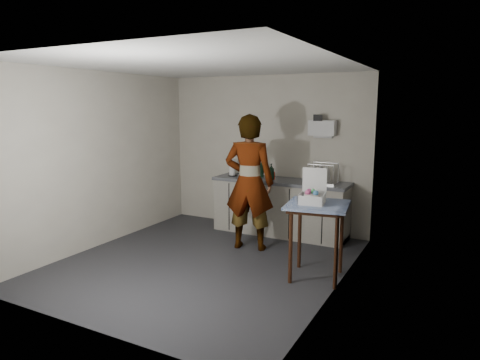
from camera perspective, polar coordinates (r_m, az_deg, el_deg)
The scene contains 15 objects.
ground at distance 5.92m, azimuth -4.80°, elevation -10.86°, with size 4.00×4.00×0.00m, color #2A2A2F.
wall_back at distance 7.33m, azimuth 3.46°, elevation 3.64°, with size 3.60×0.02×2.60m, color beige.
wall_right at distance 4.87m, azimuth 13.00°, elevation 0.25°, with size 0.02×4.00×2.60m, color beige.
wall_left at distance 6.73m, azimuth -17.94°, elevation 2.62°, with size 0.02×4.00×2.60m, color beige.
ceiling at distance 5.56m, azimuth -5.20°, elevation 15.01°, with size 3.60×4.00×0.01m, color white.
kitchen_counter at distance 7.07m, azimuth 5.37°, elevation -3.82°, with size 2.24×0.62×0.91m.
wall_shelf at distance 6.88m, azimuth 10.90°, elevation 6.81°, with size 0.42×0.18×0.37m.
side_table at distance 5.25m, azimuth 10.31°, elevation -4.40°, with size 0.82×0.82×0.93m.
standing_man at distance 6.22m, azimuth 1.24°, elevation -0.34°, with size 0.72×0.48×1.98m, color #B2A593.
soap_bottle at distance 6.93m, azimuth 4.19°, elevation 1.11°, with size 0.10×0.10×0.26m, color black.
soda_can at distance 6.97m, azimuth 4.41°, elevation 0.57°, with size 0.06×0.06×0.12m, color red.
dark_bottle at distance 7.16m, azimuth 2.91°, elevation 1.35°, with size 0.07×0.07×0.25m, color black.
paper_towel at distance 7.30m, azimuth -1.03°, elevation 1.58°, with size 0.16×0.16×0.28m.
dish_rack at distance 6.75m, azimuth 10.90°, elevation 0.20°, with size 0.45×0.33×0.31m.
bakery_box at distance 5.21m, azimuth 9.61°, elevation -2.09°, with size 0.34×0.35×0.41m.
Camera 1 is at (3.01, -4.65, 2.09)m, focal length 32.00 mm.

